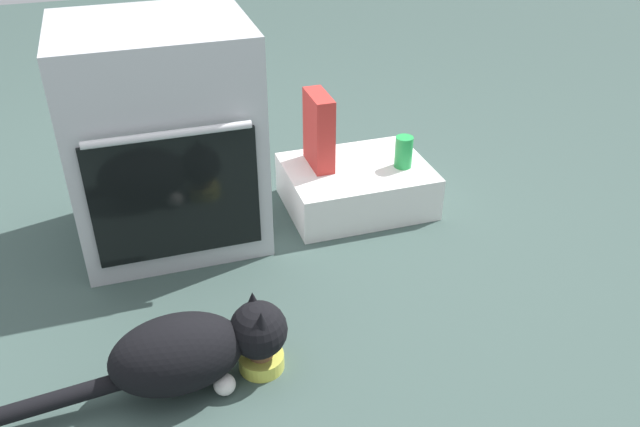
{
  "coord_description": "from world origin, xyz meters",
  "views": [
    {
      "loc": [
        -0.16,
        -1.69,
        1.31
      ],
      "look_at": [
        0.36,
        -0.06,
        0.25
      ],
      "focal_mm": 36.63,
      "sensor_mm": 36.0,
      "label": 1
    }
  ],
  "objects": [
    {
      "name": "pantry_cabinet",
      "position": [
        0.63,
        0.34,
        0.08
      ],
      "size": [
        0.53,
        0.41,
        0.17
      ],
      "primitive_type": "cube",
      "color": "white",
      "rests_on": "ground"
    },
    {
      "name": "soda_can",
      "position": [
        0.79,
        0.29,
        0.23
      ],
      "size": [
        0.07,
        0.07,
        0.12
      ],
      "primitive_type": "cylinder",
      "color": "green",
      "rests_on": "pantry_cabinet"
    },
    {
      "name": "ground",
      "position": [
        0.0,
        0.0,
        0.0
      ],
      "size": [
        8.0,
        8.0,
        0.0
      ],
      "primitive_type": "plane",
      "color": "#384C47"
    },
    {
      "name": "cat",
      "position": [
        -0.1,
        -0.4,
        0.12
      ],
      "size": [
        0.74,
        0.22,
        0.23
      ],
      "rotation": [
        0.0,
        0.0,
        0.04
      ],
      "color": "black",
      "rests_on": "ground"
    },
    {
      "name": "oven",
      "position": [
        -0.06,
        0.36,
        0.38
      ],
      "size": [
        0.61,
        0.56,
        0.76
      ],
      "color": "#B7BABF",
      "rests_on": "ground"
    },
    {
      "name": "food_bowl",
      "position": [
        0.08,
        -0.4,
        0.03
      ],
      "size": [
        0.13,
        0.13,
        0.07
      ],
      "color": "#D1D14C",
      "rests_on": "ground"
    },
    {
      "name": "cereal_box",
      "position": [
        0.5,
        0.4,
        0.31
      ],
      "size": [
        0.07,
        0.18,
        0.28
      ],
      "primitive_type": "cube",
      "color": "#B72D28",
      "rests_on": "pantry_cabinet"
    }
  ]
}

